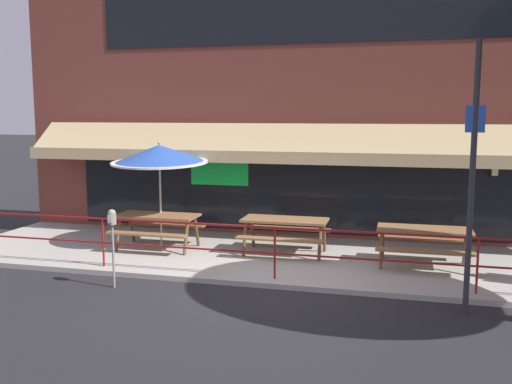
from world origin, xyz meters
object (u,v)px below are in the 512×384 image
object	(u,v)px
parking_meter_near	(112,225)
street_sign_pole	(472,177)
patio_umbrella_left	(159,155)
picnic_table_right	(424,236)
picnic_table_left	(157,222)
picnic_table_centre	(285,226)

from	to	relation	value
parking_meter_near	street_sign_pole	distance (m)	6.03
patio_umbrella_left	picnic_table_right	bearing A→B (deg)	-2.87
parking_meter_near	street_sign_pole	size ratio (longest dim) A/B	0.34
picnic_table_left	parking_meter_near	xyz separation A→B (m)	(0.31, -2.57, 0.44)
picnic_table_left	picnic_table_right	size ratio (longest dim) A/B	1.00
picnic_table_right	street_sign_pole	world-z (taller)	street_sign_pole
picnic_table_left	picnic_table_centre	bearing A→B (deg)	4.33
parking_meter_near	picnic_table_centre	bearing A→B (deg)	47.72
picnic_table_right	parking_meter_near	world-z (taller)	parking_meter_near
parking_meter_near	patio_umbrella_left	bearing A→B (deg)	96.37
street_sign_pole	picnic_table_left	bearing A→B (deg)	158.97
picnic_table_centre	picnic_table_right	distance (m)	2.86
picnic_table_left	patio_umbrella_left	xyz separation A→B (m)	(-0.00, 0.19, 1.47)
picnic_table_centre	street_sign_pole	xyz separation A→B (m)	(3.41, -2.62, 1.44)
picnic_table_left	picnic_table_right	distance (m)	5.69
picnic_table_centre	picnic_table_left	bearing A→B (deg)	-175.67
picnic_table_centre	parking_meter_near	world-z (taller)	parking_meter_near
picnic_table_right	parking_meter_near	xyz separation A→B (m)	(-5.38, -2.48, 0.44)
picnic_table_centre	patio_umbrella_left	xyz separation A→B (m)	(-2.84, -0.02, 1.47)
picnic_table_right	patio_umbrella_left	size ratio (longest dim) A/B	0.76
picnic_table_centre	picnic_table_right	world-z (taller)	same
picnic_table_left	picnic_table_centre	size ratio (longest dim) A/B	1.00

